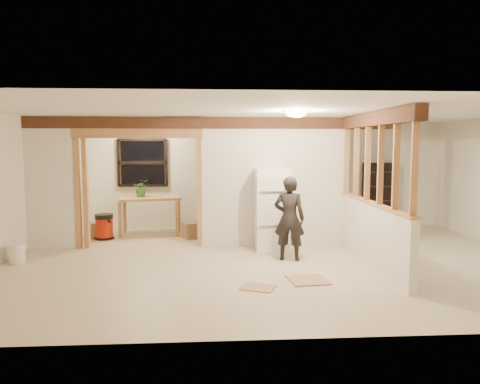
{
  "coord_description": "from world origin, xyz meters",
  "views": [
    {
      "loc": [
        -1.05,
        -7.79,
        1.98
      ],
      "look_at": [
        -0.52,
        0.4,
        1.14
      ],
      "focal_mm": 35.0,
      "sensor_mm": 36.0,
      "label": 1
    }
  ],
  "objects": [
    {
      "name": "floor",
      "position": [
        0.0,
        0.0,
        -0.01
      ],
      "size": [
        9.0,
        6.5,
        0.01
      ],
      "primitive_type": "cube",
      "color": "#C9B196",
      "rests_on": "ground"
    },
    {
      "name": "ceiling",
      "position": [
        0.0,
        0.0,
        2.5
      ],
      "size": [
        9.0,
        6.5,
        0.01
      ],
      "primitive_type": "cube",
      "color": "white"
    },
    {
      "name": "wall_back",
      "position": [
        0.0,
        3.25,
        1.25
      ],
      "size": [
        9.0,
        0.01,
        2.5
      ],
      "primitive_type": "cube",
      "color": "silver",
      "rests_on": "floor"
    },
    {
      "name": "wall_front",
      "position": [
        0.0,
        -3.25,
        1.25
      ],
      "size": [
        9.0,
        0.01,
        2.5
      ],
      "primitive_type": "cube",
      "color": "silver",
      "rests_on": "floor"
    },
    {
      "name": "partition_left_stub",
      "position": [
        -4.05,
        1.2,
        1.25
      ],
      "size": [
        0.9,
        0.12,
        2.5
      ],
      "primitive_type": "cube",
      "color": "silver",
      "rests_on": "floor"
    },
    {
      "name": "partition_center",
      "position": [
        0.2,
        1.2,
        1.25
      ],
      "size": [
        2.8,
        0.12,
        2.5
      ],
      "primitive_type": "cube",
      "color": "silver",
      "rests_on": "floor"
    },
    {
      "name": "doorway_frame",
      "position": [
        -2.4,
        1.2,
        1.1
      ],
      "size": [
        2.46,
        0.14,
        2.2
      ],
      "primitive_type": "cube",
      "color": "#B37B4B",
      "rests_on": "floor"
    },
    {
      "name": "header_beam_back",
      "position": [
        -1.0,
        1.2,
        2.38
      ],
      "size": [
        7.0,
        0.18,
        0.22
      ],
      "primitive_type": "cube",
      "color": "#4B2B19",
      "rests_on": "ceiling"
    },
    {
      "name": "header_beam_right",
      "position": [
        1.6,
        -0.4,
        2.38
      ],
      "size": [
        0.18,
        3.3,
        0.22
      ],
      "primitive_type": "cube",
      "color": "#4B2B19",
      "rests_on": "ceiling"
    },
    {
      "name": "pony_wall",
      "position": [
        1.6,
        -0.4,
        0.5
      ],
      "size": [
        0.12,
        3.2,
        1.0
      ],
      "primitive_type": "cube",
      "color": "silver",
      "rests_on": "floor"
    },
    {
      "name": "stud_partition",
      "position": [
        1.6,
        -0.4,
        1.66
      ],
      "size": [
        0.14,
        3.2,
        1.32
      ],
      "primitive_type": "cube",
      "color": "#B37B4B",
      "rests_on": "pony_wall"
    },
    {
      "name": "window_back",
      "position": [
        -2.6,
        3.17,
        1.55
      ],
      "size": [
        1.12,
        0.1,
        1.1
      ],
      "primitive_type": "cube",
      "color": "black",
      "rests_on": "wall_back"
    },
    {
      "name": "ceiling_dome_main",
      "position": [
        0.3,
        -0.5,
        2.48
      ],
      "size": [
        0.36,
        0.36,
        0.16
      ],
      "primitive_type": "ellipsoid",
      "color": "#FFEABF",
      "rests_on": "ceiling"
    },
    {
      "name": "ceiling_dome_util",
      "position": [
        -2.5,
        2.3,
        2.48
      ],
      "size": [
        0.32,
        0.32,
        0.14
      ],
      "primitive_type": "ellipsoid",
      "color": "#FFEABF",
      "rests_on": "ceiling"
    },
    {
      "name": "hanging_bulb",
      "position": [
        -2.0,
        1.6,
        2.18
      ],
      "size": [
        0.07,
        0.07,
        0.07
      ],
      "primitive_type": "ellipsoid",
      "color": "#FFD88C",
      "rests_on": "ceiling"
    },
    {
      "name": "refrigerator",
      "position": [
        0.11,
        0.83,
        0.76
      ],
      "size": [
        0.63,
        0.61,
        1.53
      ],
      "primitive_type": "cube",
      "color": "white",
      "rests_on": "floor"
    },
    {
      "name": "woman",
      "position": [
        0.3,
        -0.0,
        0.72
      ],
      "size": [
        0.6,
        0.48,
        1.44
      ],
      "primitive_type": "imported",
      "rotation": [
        0.0,
        0.0,
        2.85
      ],
      "color": "#272425",
      "rests_on": "floor"
    },
    {
      "name": "work_table",
      "position": [
        -2.35,
        2.43,
        0.41
      ],
      "size": [
        1.42,
        0.92,
        0.83
      ],
      "primitive_type": "cube",
      "rotation": [
        0.0,
        0.0,
        0.21
      ],
      "color": "#B37B4B",
      "rests_on": "floor"
    },
    {
      "name": "potted_plant",
      "position": [
        -2.54,
        2.5,
        1.02
      ],
      "size": [
        0.39,
        0.35,
        0.38
      ],
      "primitive_type": "imported",
      "rotation": [
        0.0,
        0.0,
        0.15
      ],
      "color": "#3A6E2A",
      "rests_on": "work_table"
    },
    {
      "name": "shop_vac",
      "position": [
        -3.25,
        1.99,
        0.27
      ],
      "size": [
        0.52,
        0.52,
        0.54
      ],
      "primitive_type": "cylinder",
      "rotation": [
        0.0,
        0.0,
        -0.31
      ],
      "color": "#951906",
      "rests_on": "floor"
    },
    {
      "name": "bookshelf",
      "position": [
        2.99,
        3.05,
        0.77
      ],
      "size": [
        0.77,
        0.26,
        1.54
      ],
      "primitive_type": "cube",
      "color": "black",
      "rests_on": "floor"
    },
    {
      "name": "bucket",
      "position": [
        -4.27,
        0.09,
        0.16
      ],
      "size": [
        0.26,
        0.26,
        0.32
      ],
      "primitive_type": "cylinder",
      "rotation": [
        0.0,
        0.0,
        -0.01
      ],
      "color": "white",
      "rests_on": "floor"
    },
    {
      "name": "box_util_a",
      "position": [
        -1.41,
        1.99,
        0.16
      ],
      "size": [
        0.48,
        0.45,
        0.33
      ],
      "primitive_type": "cube",
      "rotation": [
        0.0,
        0.0,
        0.39
      ],
      "color": "#8F6445",
      "rests_on": "floor"
    },
    {
      "name": "box_util_b",
      "position": [
        -3.49,
        2.18,
        0.16
      ],
      "size": [
        0.34,
        0.34,
        0.32
      ],
      "primitive_type": "cube",
      "rotation": [
        0.0,
        0.0,
        -0.0
      ],
      "color": "#8F6445",
      "rests_on": "floor"
    },
    {
      "name": "floor_panel_near",
      "position": [
        0.37,
        -1.24,
        0.01
      ],
      "size": [
        0.6,
        0.6,
        0.02
      ],
      "primitive_type": "cube",
      "rotation": [
        0.0,
        0.0,
        0.11
      ],
      "color": "tan",
      "rests_on": "floor"
    },
    {
      "name": "floor_panel_far",
      "position": [
        -0.39,
        -1.54,
        0.01
      ],
      "size": [
        0.55,
        0.5,
        0.01
      ],
      "primitive_type": "cube",
      "rotation": [
        0.0,
        0.0,
        -0.4
      ],
      "color": "tan",
      "rests_on": "floor"
    }
  ]
}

